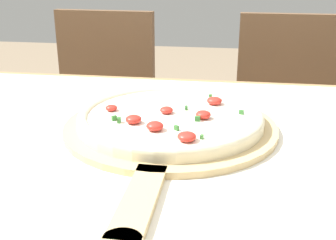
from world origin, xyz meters
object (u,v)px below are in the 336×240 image
object	(u,v)px
chair_left	(100,115)
chair_right	(288,125)
pizza_peel	(169,130)
pizza	(170,117)

from	to	relation	value
chair_left	chair_right	size ratio (longest dim) A/B	1.00
pizza_peel	pizza	bearing A→B (deg)	89.44
pizza_peel	chair_left	xyz separation A→B (m)	(-0.38, 0.73, -0.25)
chair_right	pizza	bearing A→B (deg)	-113.36
chair_right	pizza_peel	bearing A→B (deg)	-112.85
chair_left	chair_right	distance (m)	0.69
pizza_peel	pizza	distance (m)	0.03
pizza_peel	chair_right	size ratio (longest dim) A/B	0.65
chair_left	pizza	bearing A→B (deg)	-59.11
pizza	chair_left	world-z (taller)	chair_left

